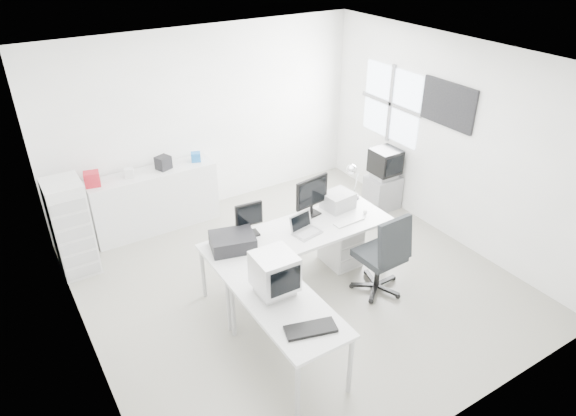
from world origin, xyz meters
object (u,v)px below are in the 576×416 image
lcd_monitor_large (312,197)px  laser_printer (338,200)px  crt_monitor (275,276)px  filing_cabinet (71,227)px  side_desk (288,334)px  inkjet_printer (233,242)px  lcd_monitor_small (249,220)px  crt_tv (385,164)px  sideboard (155,200)px  drawer_pedestal (341,243)px  tv_cabinet (382,192)px  office_chair (380,251)px  main_desk (299,256)px  laptop (307,226)px

lcd_monitor_large → laser_printer: bearing=-13.1°
crt_monitor → filing_cabinet: (-1.47, 2.61, -0.31)m
side_desk → inkjet_printer: inkjet_printer is taller
lcd_monitor_small → crt_monitor: lcd_monitor_small is taller
inkjet_printer → crt_tv: (3.03, 0.80, -0.07)m
sideboard → filing_cabinet: 1.34m
drawer_pedestal → tv_cabinet: (1.48, 0.85, -0.03)m
side_desk → office_chair: office_chair is taller
inkjet_printer → lcd_monitor_large: (1.20, 0.15, 0.17)m
office_chair → tv_cabinet: 2.15m
lcd_monitor_large → crt_tv: bearing=10.9°
main_desk → office_chair: office_chair is taller
inkjet_printer → tv_cabinet: inkjet_printer is taller
filing_cabinet → inkjet_printer: bearing=-48.4°
main_desk → crt_tv: 2.39m
lcd_monitor_small → laser_printer: lcd_monitor_small is taller
tv_cabinet → crt_tv: (0.00, 0.00, 0.50)m
lcd_monitor_large → tv_cabinet: lcd_monitor_large is taller
main_desk → inkjet_printer: 0.97m
laptop → tv_cabinet: size_ratio=0.63×
lcd_monitor_large → laser_printer: 0.43m
lcd_monitor_large → tv_cabinet: (1.83, 0.65, -0.74)m
laser_printer → sideboard: 2.75m
laser_printer → crt_tv: (1.43, 0.68, -0.09)m
sideboard → crt_tv: bearing=-22.1°
laptop → crt_monitor: (-0.90, -0.75, 0.09)m
drawer_pedestal → office_chair: 0.76m
drawer_pedestal → lcd_monitor_large: lcd_monitor_large is taller
main_desk → filing_cabinet: 2.93m
crt_monitor → laser_printer: bearing=35.3°
inkjet_printer → laptop: 0.92m
office_chair → sideboard: size_ratio=0.62×
main_desk → lcd_monitor_small: (-0.55, 0.25, 0.59)m
crt_monitor → crt_tv: size_ratio=0.82×
office_chair → filing_cabinet: 3.90m
lcd_monitor_large → main_desk: bearing=-153.3°
inkjet_printer → office_chair: office_chair is taller
inkjet_printer → laser_printer: size_ratio=1.33×
lcd_monitor_small → filing_cabinet: 2.35m
lcd_monitor_large → drawer_pedestal: bearing=-38.6°
main_desk → laptop: size_ratio=7.10×
laser_printer → crt_tv: bearing=19.7°
lcd_monitor_large → laser_printer: size_ratio=1.40×
tv_cabinet → filing_cabinet: filing_cabinet is taller
drawer_pedestal → lcd_monitor_small: lcd_monitor_small is taller
main_desk → crt_tv: (2.18, 0.90, 0.39)m
main_desk → drawer_pedestal: 0.71m
tv_cabinet → filing_cabinet: bearing=169.3°
lcd_monitor_small → lcd_monitor_large: size_ratio=0.81×
side_desk → office_chair: size_ratio=1.23×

